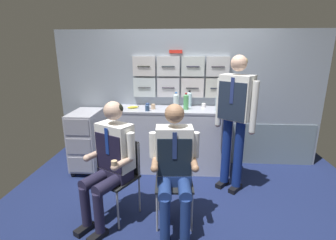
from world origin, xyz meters
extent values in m
cube|color=#18234C|center=(0.00, 0.00, -0.02)|extent=(4.80, 4.80, 0.04)
cube|color=#8D98A8|center=(0.00, 1.38, 1.07)|extent=(4.20, 0.06, 2.15)
cube|color=slate|center=(0.00, 1.34, 0.35)|extent=(4.12, 0.01, 0.69)
cube|color=silver|center=(-0.70, 1.32, 1.27)|extent=(0.35, 0.06, 0.30)
cylinder|color=#292A2F|center=(-0.70, 1.28, 1.27)|extent=(0.20, 0.01, 0.01)
cube|color=silver|center=(-0.33, 1.32, 1.27)|extent=(0.35, 0.06, 0.30)
cylinder|color=black|center=(-0.33, 1.28, 1.27)|extent=(0.20, 0.01, 0.01)
cube|color=silver|center=(0.05, 1.32, 1.27)|extent=(0.35, 0.06, 0.30)
cylinder|color=#25252E|center=(0.05, 1.28, 1.27)|extent=(0.20, 0.01, 0.01)
cube|color=#BBBCB6|center=(0.43, 1.32, 1.27)|extent=(0.35, 0.06, 0.30)
cylinder|color=#1C222F|center=(0.43, 1.28, 1.27)|extent=(0.20, 0.01, 0.01)
cube|color=silver|center=(-0.70, 1.32, 1.60)|extent=(0.35, 0.06, 0.30)
cylinder|color=#242722|center=(-0.70, 1.28, 1.60)|extent=(0.20, 0.01, 0.01)
cube|color=silver|center=(-0.33, 1.32, 1.60)|extent=(0.35, 0.06, 0.30)
cylinder|color=#1F282C|center=(-0.33, 1.28, 1.60)|extent=(0.20, 0.01, 0.01)
cube|color=silver|center=(0.05, 1.32, 1.60)|extent=(0.35, 0.06, 0.30)
cylinder|color=black|center=(0.05, 1.28, 1.60)|extent=(0.20, 0.01, 0.01)
cube|color=silver|center=(0.43, 1.32, 1.60)|extent=(0.35, 0.06, 0.30)
cylinder|color=#26222A|center=(0.43, 1.28, 1.60)|extent=(0.20, 0.01, 0.01)
cube|color=red|center=(-0.21, 1.33, 1.82)|extent=(0.20, 0.02, 0.05)
cube|color=#B3B6C5|center=(-0.23, 1.09, 0.48)|extent=(1.72, 0.52, 0.96)
cube|color=#A4A7B6|center=(-0.23, 1.09, 0.97)|extent=(1.75, 0.53, 0.03)
sphere|color=black|center=(-1.73, 0.70, 0.04)|extent=(0.07, 0.07, 0.07)
sphere|color=black|center=(-1.42, 0.70, 0.04)|extent=(0.07, 0.07, 0.07)
sphere|color=black|center=(-1.73, 1.25, 0.04)|extent=(0.07, 0.07, 0.07)
sphere|color=black|center=(-1.42, 1.25, 0.04)|extent=(0.07, 0.07, 0.07)
cube|color=#ADAEBB|center=(-1.58, 0.98, 0.51)|extent=(0.40, 0.64, 0.87)
cube|color=#999AA6|center=(-1.58, 0.65, 0.22)|extent=(0.35, 0.01, 0.23)
cube|color=#999AA6|center=(-1.58, 0.65, 0.51)|extent=(0.35, 0.01, 0.23)
cube|color=#999AA6|center=(-1.58, 0.65, 0.80)|extent=(0.35, 0.01, 0.23)
cylinder|color=#28282D|center=(-1.58, 0.68, 0.92)|extent=(0.32, 0.02, 0.02)
cylinder|color=#A8AAAF|center=(-1.06, -0.21, 0.22)|extent=(0.02, 0.02, 0.45)
cylinder|color=#A8AAAF|center=(-0.74, -0.38, 0.22)|extent=(0.02, 0.02, 0.45)
cylinder|color=#A8AAAF|center=(-0.89, 0.11, 0.22)|extent=(0.02, 0.02, 0.45)
cylinder|color=#A8AAAF|center=(-0.57, -0.06, 0.22)|extent=(0.02, 0.02, 0.45)
cube|color=black|center=(-0.82, -0.14, 0.46)|extent=(0.54, 0.54, 0.02)
cube|color=black|center=(-0.72, 0.03, 0.67)|extent=(0.34, 0.20, 0.40)
cylinder|color=#A8AAAF|center=(-0.89, 0.11, 0.67)|extent=(0.02, 0.02, 0.40)
cylinder|color=#A8AAAF|center=(-0.57, -0.06, 0.67)|extent=(0.02, 0.02, 0.40)
cube|color=black|center=(-1.09, -0.44, 0.03)|extent=(0.18, 0.24, 0.06)
cube|color=black|center=(-0.92, -0.54, 0.03)|extent=(0.18, 0.24, 0.06)
cylinder|color=#211E37|center=(-1.08, -0.41, 0.28)|extent=(0.10, 0.10, 0.44)
cylinder|color=#211E37|center=(-0.90, -0.50, 0.28)|extent=(0.10, 0.10, 0.44)
cylinder|color=#211E37|center=(-0.99, -0.25, 0.52)|extent=(0.31, 0.42, 0.13)
cylinder|color=#211E37|center=(-0.82, -0.34, 0.52)|extent=(0.31, 0.42, 0.13)
cube|color=#211E37|center=(-0.82, -0.14, 0.53)|extent=(0.41, 0.35, 0.12)
cube|color=white|center=(-0.81, -0.12, 0.84)|extent=(0.44, 0.37, 0.51)
cube|color=black|center=(-0.86, -0.22, 0.80)|extent=(0.31, 0.18, 0.41)
cube|color=navy|center=(-0.86, -0.22, 0.93)|extent=(0.04, 0.03, 0.28)
cylinder|color=white|center=(-1.00, -0.01, 0.90)|extent=(0.08, 0.08, 0.28)
cylinder|color=#D5AE98|center=(-1.04, -0.12, 0.74)|extent=(0.18, 0.26, 0.07)
sphere|color=#D5AE98|center=(-1.09, -0.22, 0.74)|extent=(0.08, 0.08, 0.08)
cylinder|color=white|center=(-0.61, -0.22, 0.90)|extent=(0.08, 0.08, 0.28)
cylinder|color=#D5AE98|center=(-0.68, -0.32, 0.74)|extent=(0.18, 0.26, 0.07)
sphere|color=#D5AE98|center=(-0.74, -0.42, 0.74)|extent=(0.08, 0.08, 0.08)
cylinder|color=tan|center=(-0.74, -0.42, 0.78)|extent=(0.06, 0.06, 0.06)
sphere|color=#D5AE98|center=(-0.81, -0.12, 1.24)|extent=(0.20, 0.20, 0.20)
ellipsoid|color=black|center=(-0.80, -0.11, 1.26)|extent=(0.26, 0.25, 0.14)
cylinder|color=#A8AAAF|center=(-0.33, -0.39, 0.22)|extent=(0.02, 0.02, 0.45)
cylinder|color=#A8AAAF|center=(0.03, -0.36, 0.22)|extent=(0.02, 0.02, 0.45)
cylinder|color=#A8AAAF|center=(-0.36, -0.03, 0.22)|extent=(0.02, 0.02, 0.45)
cylinder|color=#A8AAAF|center=(0.00, 0.00, 0.22)|extent=(0.02, 0.02, 0.45)
cube|color=black|center=(-0.16, -0.19, 0.46)|extent=(0.43, 0.43, 0.02)
cube|color=black|center=(-0.18, -0.01, 0.67)|extent=(0.37, 0.05, 0.40)
cylinder|color=#A8AAAF|center=(-0.36, -0.03, 0.67)|extent=(0.02, 0.02, 0.40)
cylinder|color=#A8AAAF|center=(0.00, 0.00, 0.67)|extent=(0.02, 0.02, 0.40)
cylinder|color=navy|center=(-0.24, -0.56, 0.28)|extent=(0.10, 0.10, 0.44)
cylinder|color=navy|center=(-0.04, -0.55, 0.28)|extent=(0.10, 0.10, 0.44)
cylinder|color=navy|center=(-0.25, -0.38, 0.52)|extent=(0.16, 0.41, 0.13)
cylinder|color=navy|center=(-0.05, -0.37, 0.52)|extent=(0.16, 0.41, 0.13)
cube|color=navy|center=(-0.16, -0.19, 0.53)|extent=(0.37, 0.23, 0.12)
cube|color=white|center=(-0.17, -0.17, 0.84)|extent=(0.39, 0.24, 0.50)
cube|color=black|center=(-0.16, -0.28, 0.80)|extent=(0.35, 0.04, 0.40)
cube|color=navy|center=(-0.16, -0.29, 0.93)|extent=(0.04, 0.01, 0.28)
cylinder|color=white|center=(-0.38, -0.19, 0.90)|extent=(0.08, 0.08, 0.27)
cylinder|color=#A3785A|center=(-0.35, -0.30, 0.74)|extent=(0.09, 0.26, 0.07)
sphere|color=#A3785A|center=(-0.35, -0.42, 0.74)|extent=(0.08, 0.08, 0.08)
cylinder|color=white|center=(0.05, -0.16, 0.90)|extent=(0.08, 0.08, 0.27)
cylinder|color=#A3785A|center=(0.04, -0.27, 0.74)|extent=(0.09, 0.26, 0.07)
sphere|color=#A3785A|center=(0.05, -0.39, 0.74)|extent=(0.08, 0.08, 0.08)
sphere|color=#A3785A|center=(-0.17, -0.17, 1.23)|extent=(0.20, 0.20, 0.20)
ellipsoid|color=gray|center=(-0.17, -0.16, 1.25)|extent=(0.21, 0.19, 0.14)
cube|color=black|center=(0.49, 0.59, 0.03)|extent=(0.22, 0.24, 0.06)
cube|color=black|center=(0.65, 0.47, 0.03)|extent=(0.22, 0.24, 0.06)
cylinder|color=navy|center=(0.51, 0.61, 0.52)|extent=(0.12, 0.12, 0.92)
cylinder|color=navy|center=(0.66, 0.50, 0.52)|extent=(0.12, 0.12, 0.92)
cube|color=white|center=(0.58, 0.55, 1.27)|extent=(0.46, 0.43, 0.57)
cube|color=#1C273A|center=(0.51, 0.46, 1.23)|extent=(0.30, 0.23, 0.48)
cube|color=navy|center=(0.51, 0.45, 1.37)|extent=(0.04, 0.03, 0.32)
cylinder|color=white|center=(0.40, 0.70, 1.18)|extent=(0.08, 0.08, 0.63)
sphere|color=#D8AB94|center=(0.40, 0.70, 0.86)|extent=(0.08, 0.08, 0.08)
cylinder|color=white|center=(0.77, 0.41, 1.18)|extent=(0.08, 0.08, 0.63)
sphere|color=#D8AB94|center=(0.77, 0.41, 0.86)|extent=(0.08, 0.08, 0.08)
sphere|color=#D8AB94|center=(0.58, 0.55, 1.69)|extent=(0.20, 0.20, 0.20)
ellipsoid|color=tan|center=(0.59, 0.57, 1.71)|extent=(0.26, 0.26, 0.14)
cylinder|color=#4FA15D|center=(-0.04, 1.06, 1.09)|extent=(0.08, 0.08, 0.21)
cone|color=#4FA15D|center=(-0.04, 1.06, 1.20)|extent=(0.08, 0.08, 0.02)
cylinder|color=red|center=(-0.04, 1.06, 1.23)|extent=(0.03, 0.03, 0.02)
cylinder|color=#AFD8E7|center=(0.01, 1.27, 1.09)|extent=(0.07, 0.07, 0.21)
cone|color=#AFD8E7|center=(0.01, 1.27, 1.20)|extent=(0.07, 0.07, 0.02)
cylinder|color=black|center=(0.01, 1.27, 1.23)|extent=(0.03, 0.03, 0.02)
cylinder|color=silver|center=(0.42, 0.96, 1.10)|extent=(0.08, 0.08, 0.23)
cone|color=silver|center=(0.42, 0.96, 1.23)|extent=(0.08, 0.08, 0.02)
cylinder|color=red|center=(0.42, 0.96, 1.25)|extent=(0.04, 0.04, 0.02)
cylinder|color=silver|center=(-0.19, 1.04, 1.10)|extent=(0.08, 0.08, 0.22)
cone|color=silver|center=(-0.19, 1.04, 1.22)|extent=(0.08, 0.08, 0.02)
cylinder|color=blue|center=(-0.19, 1.04, 1.24)|extent=(0.04, 0.04, 0.02)
cylinder|color=white|center=(0.23, 1.23, 1.02)|extent=(0.06, 0.06, 0.06)
cylinder|color=#382114|center=(0.23, 1.23, 1.04)|extent=(0.05, 0.05, 0.01)
cylinder|color=#CFA986|center=(-0.54, 1.05, 1.02)|extent=(0.06, 0.06, 0.08)
cylinder|color=#382114|center=(-0.54, 1.05, 1.06)|extent=(0.05, 0.05, 0.01)
cylinder|color=navy|center=(-0.63, 1.07, 1.03)|extent=(0.06, 0.06, 0.08)
cylinder|color=#382114|center=(-0.63, 1.07, 1.06)|extent=(0.05, 0.05, 0.01)
cylinder|color=navy|center=(-0.61, 0.92, 1.03)|extent=(0.06, 0.06, 0.08)
cylinder|color=#382114|center=(-0.61, 0.92, 1.06)|extent=(0.05, 0.05, 0.01)
ellipsoid|color=yellow|center=(-0.85, 1.06, 1.01)|extent=(0.17, 0.10, 0.04)
cylinder|color=#4C3819|center=(-0.77, 1.09, 1.01)|extent=(0.01, 0.01, 0.02)
camera|label=1|loc=(-0.07, -2.59, 1.85)|focal=26.64mm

